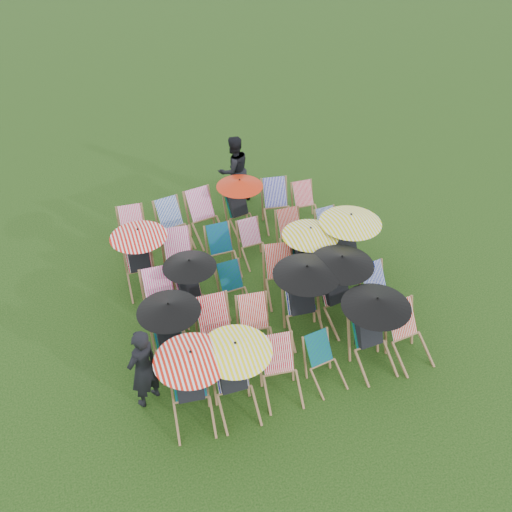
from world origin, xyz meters
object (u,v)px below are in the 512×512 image
object	(u,v)px
deckchair_0	(191,386)
person_left	(143,368)
deckchair_5	(410,336)
person_rear	(234,170)
deckchair_29	(306,204)

from	to	relation	value
deckchair_0	person_left	size ratio (longest dim) A/B	0.88
deckchair_5	person_rear	distance (m)	6.03
person_left	person_rear	world-z (taller)	person_rear
deckchair_0	deckchair_5	distance (m)	3.86
deckchair_0	deckchair_5	world-z (taller)	deckchair_0
deckchair_0	person_rear	xyz separation A→B (m)	(2.57, 5.85, 0.13)
deckchair_0	deckchair_29	distance (m)	5.93
person_left	deckchair_0	bearing A→B (deg)	105.86
deckchair_5	person_left	size ratio (longest dim) A/B	0.62
deckchair_29	person_rear	size ratio (longest dim) A/B	0.50
deckchair_29	person_left	size ratio (longest dim) A/B	0.55
person_left	deckchair_5	bearing A→B (deg)	139.78
deckchair_5	person_rear	size ratio (longest dim) A/B	0.57
deckchair_0	person_left	xyz separation A→B (m)	(-0.63, 0.55, 0.06)
deckchair_0	deckchair_29	xyz separation A→B (m)	(3.88, 4.48, -0.29)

